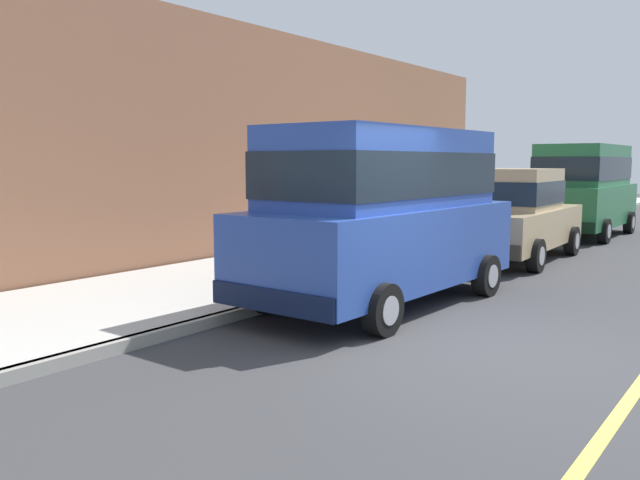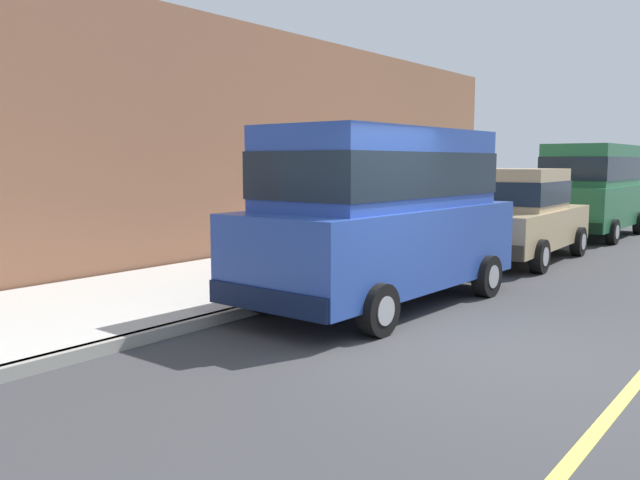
{
  "view_description": "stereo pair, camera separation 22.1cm",
  "coord_description": "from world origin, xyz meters",
  "px_view_note": "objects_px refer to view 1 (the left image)",
  "views": [
    {
      "loc": [
        2.65,
        -6.83,
        2.06
      ],
      "look_at": [
        -3.3,
        1.38,
        0.85
      ],
      "focal_mm": 36.89,
      "sensor_mm": 36.0,
      "label": 1
    },
    {
      "loc": [
        2.83,
        -6.7,
        2.06
      ],
      "look_at": [
        -3.3,
        1.38,
        0.85
      ],
      "focal_mm": 36.89,
      "sensor_mm": 36.0,
      "label": 2
    }
  ],
  "objects_px": {
    "car_blue_van": "(383,209)",
    "dog_black": "(242,256)",
    "car_tan_sedan": "(512,213)",
    "car_green_van": "(583,186)",
    "fire_hydrant": "(387,245)"
  },
  "relations": [
    {
      "from": "dog_black",
      "to": "fire_hydrant",
      "type": "relative_size",
      "value": 0.87
    },
    {
      "from": "car_green_van",
      "to": "dog_black",
      "type": "bearing_deg",
      "value": -105.48
    },
    {
      "from": "car_green_van",
      "to": "fire_hydrant",
      "type": "height_order",
      "value": "car_green_van"
    },
    {
      "from": "car_tan_sedan",
      "to": "car_green_van",
      "type": "height_order",
      "value": "car_green_van"
    },
    {
      "from": "dog_black",
      "to": "car_tan_sedan",
      "type": "bearing_deg",
      "value": 59.95
    },
    {
      "from": "car_green_van",
      "to": "fire_hydrant",
      "type": "distance_m",
      "value": 8.38
    },
    {
      "from": "fire_hydrant",
      "to": "car_tan_sedan",
      "type": "bearing_deg",
      "value": 60.35
    },
    {
      "from": "car_blue_van",
      "to": "car_green_van",
      "type": "relative_size",
      "value": 1.01
    },
    {
      "from": "car_blue_van",
      "to": "car_tan_sedan",
      "type": "distance_m",
      "value": 5.4
    },
    {
      "from": "car_tan_sedan",
      "to": "dog_black",
      "type": "relative_size",
      "value": 7.35
    },
    {
      "from": "car_blue_van",
      "to": "car_green_van",
      "type": "xyz_separation_m",
      "value": [
        -0.02,
        10.94,
        0.0
      ]
    },
    {
      "from": "car_blue_van",
      "to": "fire_hydrant",
      "type": "distance_m",
      "value": 3.27
    },
    {
      "from": "car_blue_van",
      "to": "dog_black",
      "type": "relative_size",
      "value": 7.82
    },
    {
      "from": "car_green_van",
      "to": "fire_hydrant",
      "type": "xyz_separation_m",
      "value": [
        -1.5,
        -8.2,
        -0.92
      ]
    },
    {
      "from": "dog_black",
      "to": "fire_hydrant",
      "type": "xyz_separation_m",
      "value": [
        1.46,
        2.48,
        0.05
      ]
    }
  ]
}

